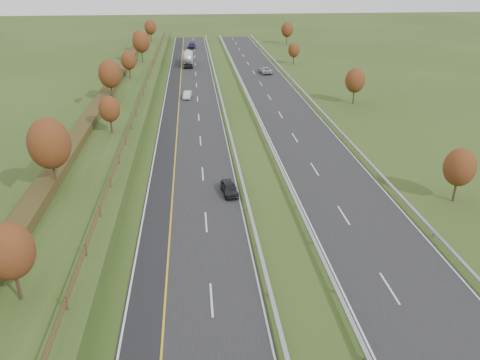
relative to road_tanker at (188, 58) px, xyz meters
The scene contains 18 objects.
ground 52.05m from the road_tanker, 80.61° to the right, with size 400.00×400.00×0.00m, color #2D4418.
near_carriageway 46.35m from the road_tanker, 89.40° to the right, with size 10.50×200.00×0.04m, color black.
far_carriageway 49.37m from the road_tanker, 69.86° to the right, with size 10.50×200.00×0.04m, color black.
hard_shoulder 46.47m from the road_tanker, 94.03° to the right, with size 3.00×200.00×0.04m, color black.
lane_markings 46.98m from the road_tanker, 81.56° to the right, with size 26.75×200.00×0.01m.
embankment_left 47.98m from the road_tanker, 105.12° to the right, with size 12.00×200.00×2.00m, color #2D4418.
hedge_left 48.54m from the road_tanker, 107.40° to the right, with size 2.20×180.00×1.10m, color #343415.
fence_left 47.42m from the road_tanker, 99.73° to the right, with size 0.12×189.06×1.20m.
median_barrier_near 46.74m from the road_tanker, 82.39° to the right, with size 0.32×200.00×0.71m.
median_barrier_far 47.69m from the road_tanker, 76.30° to the right, with size 0.32×200.00×0.71m.
outer_barrier_far 51.63m from the road_tanker, 63.80° to the right, with size 0.32×200.00×0.71m.
trees_left 51.35m from the road_tanker, 103.75° to the right, with size 6.64×164.30×7.66m.
trees_far 34.86m from the road_tanker, 29.46° to the right, with size 8.45×118.60×7.12m.
road_tanker is the anchor object (origin of this frame).
car_dark_near 77.33m from the road_tanker, 86.63° to the right, with size 1.60×3.97×1.35m, color black.
car_silver_mid 34.29m from the road_tanker, 90.27° to the right, with size 1.39×4.00×1.32m, color silver.
car_small_far 28.04m from the road_tanker, 87.77° to the left, with size 2.22×5.46×1.58m, color #17133D.
car_oncoming 22.18m from the road_tanker, 34.29° to the right, with size 2.46×5.34×1.48m, color #A4A4A8.
Camera 1 is at (0.54, -17.60, 22.96)m, focal length 35.00 mm.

